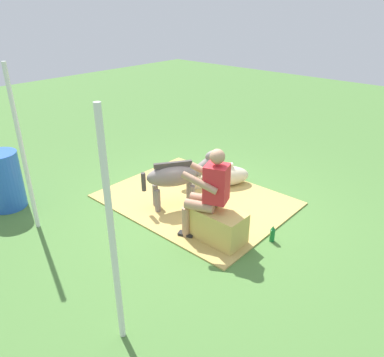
{
  "coord_description": "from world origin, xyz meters",
  "views": [
    {
      "loc": [
        -3.33,
        3.93,
        3.05
      ],
      "look_at": [
        0.13,
        0.06,
        0.55
      ],
      "focal_mm": 34.86,
      "sensor_mm": 36.0,
      "label": 1
    }
  ],
  "objects": [
    {
      "name": "tent_pole_right",
      "position": [
        1.51,
        1.96,
        1.19
      ],
      "size": [
        0.06,
        0.06,
        2.37
      ],
      "primitive_type": "cylinder",
      "color": "silver",
      "rests_on": "ground"
    },
    {
      "name": "pony_standing",
      "position": [
        0.36,
        0.12,
        0.56
      ],
      "size": [
        0.89,
        1.18,
        0.92
      ],
      "color": "slate",
      "rests_on": "ground"
    },
    {
      "name": "ground_plane",
      "position": [
        0.0,
        0.0,
        0.0
      ],
      "size": [
        24.0,
        24.0,
        0.0
      ],
      "primitive_type": "plane",
      "color": "#4C7A38"
    },
    {
      "name": "hay_patch",
      "position": [
        0.29,
        -0.2,
        0.01
      ],
      "size": [
        2.94,
        2.27,
        0.02
      ],
      "primitive_type": "cube",
      "color": "tan",
      "rests_on": "ground"
    },
    {
      "name": "water_barrel",
      "position": [
        2.42,
        1.97,
        0.47
      ],
      "size": [
        0.55,
        0.55,
        0.93
      ],
      "primitive_type": "cylinder",
      "color": "blue",
      "rests_on": "ground"
    },
    {
      "name": "soda_bottle",
      "position": [
        -1.28,
        -0.03,
        0.12
      ],
      "size": [
        0.07,
        0.07,
        0.25
      ],
      "color": "#197233",
      "rests_on": "ground"
    },
    {
      "name": "hay_bale",
      "position": [
        -0.7,
        0.46,
        0.24
      ],
      "size": [
        0.75,
        0.42,
        0.47
      ],
      "primitive_type": "cube",
      "color": "tan",
      "rests_on": "ground"
    },
    {
      "name": "tent_pole_left",
      "position": [
        -1.01,
        2.39,
        1.19
      ],
      "size": [
        0.06,
        0.06,
        2.37
      ],
      "primitive_type": "cylinder",
      "color": "silver",
      "rests_on": "ground"
    },
    {
      "name": "person_seated",
      "position": [
        -0.54,
        0.5,
        0.75
      ],
      "size": [
        0.72,
        0.56,
        1.35
      ],
      "color": "tan",
      "rests_on": "ground"
    },
    {
      "name": "pony_lying",
      "position": [
        0.34,
        -0.91,
        0.19
      ],
      "size": [
        1.06,
        1.21,
        0.42
      ],
      "color": "beige",
      "rests_on": "ground"
    }
  ]
}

